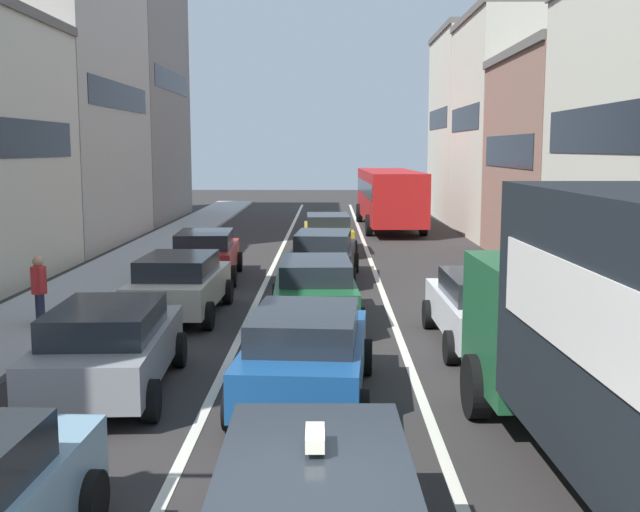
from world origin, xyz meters
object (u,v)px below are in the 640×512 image
at_px(sedan_centre_lane_second, 306,352).
at_px(pedestrian_mid_sidewalk, 39,288).
at_px(sedan_right_lane_behind_truck, 485,307).
at_px(hatchback_centre_lane_third, 315,288).
at_px(sedan_left_lane_third, 180,283).
at_px(bus_mid_queue_primary, 389,194).
at_px(coupe_centre_lane_fourth, 324,254).
at_px(sedan_centre_lane_fifth, 328,232).
at_px(sedan_left_lane_fourth, 205,254).
at_px(wagon_left_lane_second, 109,346).

height_order(sedan_centre_lane_second, pedestrian_mid_sidewalk, pedestrian_mid_sidewalk).
distance_m(sedan_right_lane_behind_truck, pedestrian_mid_sidewalk, 9.65).
distance_m(hatchback_centre_lane_third, pedestrian_mid_sidewalk, 6.13).
xyz_separation_m(sedan_left_lane_third, bus_mid_queue_primary, (6.58, 20.44, 0.96)).
xyz_separation_m(coupe_centre_lane_fourth, sedan_centre_lane_fifth, (0.12, 6.27, 0.00)).
height_order(hatchback_centre_lane_third, sedan_left_lane_fourth, same).
height_order(sedan_left_lane_third, sedan_left_lane_fourth, same).
distance_m(hatchback_centre_lane_third, sedan_left_lane_fourth, 6.87).
distance_m(sedan_centre_lane_second, sedan_right_lane_behind_truck, 5.00).
distance_m(wagon_left_lane_second, sedan_centre_lane_fifth, 17.76).
distance_m(hatchback_centre_lane_third, sedan_left_lane_third, 3.31).
height_order(bus_mid_queue_primary, pedestrian_mid_sidewalk, bus_mid_queue_primary).
distance_m(sedan_centre_lane_second, hatchback_centre_lane_third, 5.61).
relative_size(wagon_left_lane_second, coupe_centre_lane_fourth, 1.00).
bearing_deg(sedan_left_lane_third, sedan_left_lane_fourth, 3.60).
bearing_deg(wagon_left_lane_second, sedan_left_lane_third, -3.26).
bearing_deg(wagon_left_lane_second, sedan_centre_lane_fifth, -14.48).
bearing_deg(bus_mid_queue_primary, sedan_centre_lane_fifth, 159.65).
relative_size(sedan_left_lane_fourth, sedan_centre_lane_fifth, 1.01).
relative_size(wagon_left_lane_second, bus_mid_queue_primary, 0.42).
bearing_deg(sedan_centre_lane_fifth, coupe_centre_lane_fourth, 177.04).
bearing_deg(sedan_left_lane_fourth, sedan_centre_lane_fifth, -34.21).
bearing_deg(sedan_right_lane_behind_truck, hatchback_centre_lane_third, 58.48).
bearing_deg(sedan_left_lane_fourth, sedan_left_lane_third, 179.37).
distance_m(coupe_centre_lane_fourth, pedestrian_mid_sidewalk, 9.15).
distance_m(wagon_left_lane_second, sedan_left_lane_fourth, 11.20).
height_order(sedan_left_lane_third, pedestrian_mid_sidewalk, pedestrian_mid_sidewalk).
relative_size(hatchback_centre_lane_third, sedan_right_lane_behind_truck, 1.01).
height_order(sedan_centre_lane_second, sedan_left_lane_third, same).
bearing_deg(pedestrian_mid_sidewalk, sedan_centre_lane_fifth, 29.80).
distance_m(hatchback_centre_lane_third, sedan_right_lane_behind_truck, 4.06).
bearing_deg(sedan_centre_lane_fifth, wagon_left_lane_second, 166.54).
xyz_separation_m(sedan_centre_lane_second, coupe_centre_lane_fourth, (0.20, 11.47, 0.00)).
relative_size(sedan_centre_lane_second, pedestrian_mid_sidewalk, 2.66).
bearing_deg(sedan_centre_lane_second, sedan_right_lane_behind_truck, -41.02).
distance_m(bus_mid_queue_primary, pedestrian_mid_sidewalk, 23.84).
bearing_deg(sedan_centre_lane_second, coupe_centre_lane_fourth, 2.91).
xyz_separation_m(sedan_centre_lane_second, sedan_right_lane_behind_truck, (3.53, 3.54, 0.00)).
bearing_deg(pedestrian_mid_sidewalk, sedan_left_lane_fourth, 34.84).
xyz_separation_m(sedan_centre_lane_second, pedestrian_mid_sidewalk, (-6.04, 4.78, 0.15)).
relative_size(sedan_left_lane_third, sedan_left_lane_fourth, 0.99).
bearing_deg(sedan_left_lane_third, sedan_right_lane_behind_truck, -110.59).
bearing_deg(hatchback_centre_lane_third, wagon_left_lane_second, 145.95).
relative_size(hatchback_centre_lane_third, sedan_left_lane_fourth, 0.99).
distance_m(sedan_centre_lane_second, sedan_centre_lane_fifth, 17.75).
distance_m(coupe_centre_lane_fourth, sedan_centre_lane_fifth, 6.27).
distance_m(sedan_left_lane_third, sedan_centre_lane_fifth, 12.04).
relative_size(sedan_centre_lane_fifth, pedestrian_mid_sidewalk, 2.62).
relative_size(hatchback_centre_lane_third, coupe_centre_lane_fourth, 0.99).
relative_size(sedan_left_lane_third, sedan_centre_lane_fifth, 1.00).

